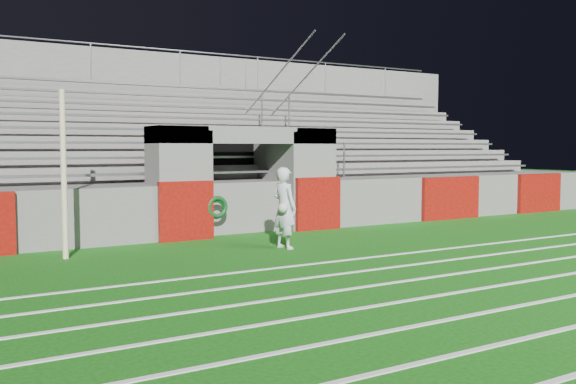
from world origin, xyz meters
TOP-DOWN VIEW (x-y plane):
  - ground at (0.00, 0.00)m, footprint 90.00×90.00m
  - field_post at (-4.67, 1.93)m, footprint 0.11×0.11m
  - field_markings at (0.00, -5.00)m, footprint 28.00×8.09m
  - stadium_structure at (0.00, 7.97)m, footprint 26.00×8.48m
  - goalkeeper_with_ball at (-0.49, 0.81)m, footprint 0.55×0.69m
  - hose_coil at (-1.05, 2.92)m, footprint 0.52×0.14m

SIDE VIEW (x-z plane):
  - ground at x=0.00m, z-range 0.00..0.00m
  - field_markings at x=0.00m, z-range 0.00..0.01m
  - hose_coil at x=-1.05m, z-range 0.44..0.98m
  - goalkeeper_with_ball at x=-0.49m, z-range 0.00..1.70m
  - stadium_structure at x=0.00m, z-range -1.22..4.20m
  - field_post at x=-4.67m, z-range 0.00..3.19m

